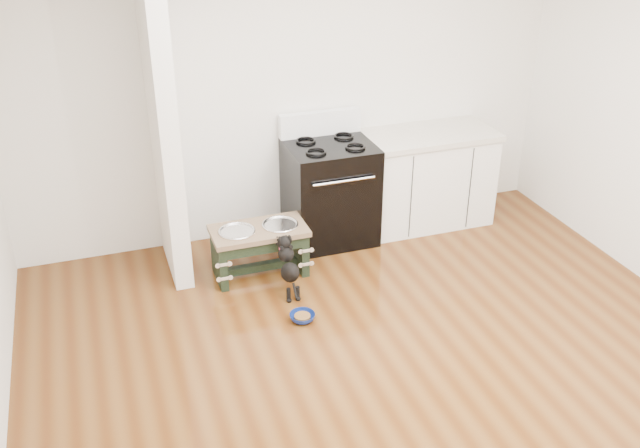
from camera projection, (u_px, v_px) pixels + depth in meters
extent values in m
plane|color=#4D270D|center=(403.00, 388.00, 4.79)|extent=(5.00, 5.00, 0.00)
plane|color=silver|center=(291.00, 89.00, 6.26)|extent=(5.00, 0.00, 5.00)
cube|color=silver|center=(162.00, 118.00, 5.58)|extent=(0.15, 0.80, 2.70)
cube|color=black|center=(330.00, 193.00, 6.45)|extent=(0.76, 0.65, 0.92)
cube|color=black|center=(342.00, 213.00, 6.22)|extent=(0.58, 0.02, 0.50)
cylinder|color=silver|center=(344.00, 181.00, 6.04)|extent=(0.56, 0.02, 0.02)
cube|color=white|center=(320.00, 123.00, 6.42)|extent=(0.76, 0.08, 0.22)
torus|color=black|center=(316.00, 152.00, 6.07)|extent=(0.18, 0.18, 0.02)
torus|color=black|center=(355.00, 147.00, 6.17)|extent=(0.18, 0.18, 0.02)
torus|color=black|center=(306.00, 141.00, 6.30)|extent=(0.18, 0.18, 0.02)
torus|color=black|center=(344.00, 136.00, 6.40)|extent=(0.18, 0.18, 0.02)
cube|color=white|center=(426.00, 180.00, 6.77)|extent=(1.20, 0.60, 0.86)
cube|color=#BEB3A2|center=(429.00, 135.00, 6.56)|extent=(1.24, 0.64, 0.05)
cube|color=black|center=(436.00, 228.00, 6.73)|extent=(1.20, 0.06, 0.10)
cube|color=black|center=(219.00, 260.00, 5.90)|extent=(0.07, 0.38, 0.39)
cube|color=black|center=(299.00, 247.00, 6.10)|extent=(0.07, 0.38, 0.39)
cube|color=black|center=(265.00, 248.00, 5.79)|extent=(0.63, 0.03, 0.10)
cube|color=black|center=(260.00, 267.00, 6.06)|extent=(0.63, 0.07, 0.07)
cube|color=brown|center=(259.00, 231.00, 5.90)|extent=(0.79, 0.42, 0.04)
cylinder|color=silver|center=(237.00, 234.00, 5.85)|extent=(0.27, 0.27, 0.05)
cylinder|color=silver|center=(280.00, 227.00, 5.95)|extent=(0.27, 0.27, 0.05)
torus|color=silver|center=(237.00, 231.00, 5.84)|extent=(0.31, 0.31, 0.02)
torus|color=silver|center=(280.00, 224.00, 5.94)|extent=(0.31, 0.31, 0.02)
cylinder|color=black|center=(289.00, 295.00, 5.69)|extent=(0.03, 0.03, 0.12)
cylinder|color=black|center=(298.00, 293.00, 5.71)|extent=(0.03, 0.03, 0.12)
sphere|color=black|center=(289.00, 300.00, 5.70)|extent=(0.04, 0.04, 0.04)
sphere|color=black|center=(298.00, 299.00, 5.72)|extent=(0.04, 0.04, 0.04)
ellipsoid|color=black|center=(290.00, 272.00, 5.69)|extent=(0.14, 0.32, 0.29)
sphere|color=black|center=(286.00, 254.00, 5.72)|extent=(0.13, 0.13, 0.13)
sphere|color=black|center=(284.00, 242.00, 5.71)|extent=(0.11, 0.11, 0.11)
sphere|color=black|center=(277.00, 239.00, 5.77)|extent=(0.04, 0.04, 0.04)
sphere|color=black|center=(286.00, 237.00, 5.79)|extent=(0.04, 0.04, 0.04)
cylinder|color=black|center=(295.00, 290.00, 5.63)|extent=(0.02, 0.09, 0.10)
torus|color=#D23D58|center=(285.00, 248.00, 5.72)|extent=(0.11, 0.07, 0.10)
imported|color=navy|center=(302.00, 317.00, 5.46)|extent=(0.24, 0.24, 0.06)
cylinder|color=brown|center=(302.00, 317.00, 5.46)|extent=(0.13, 0.13, 0.03)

